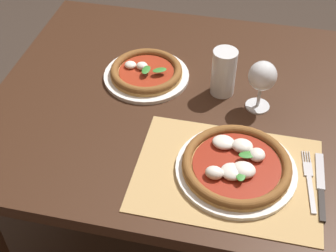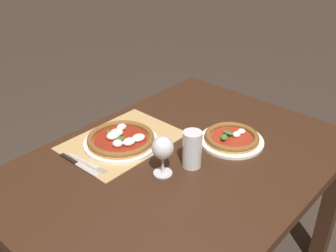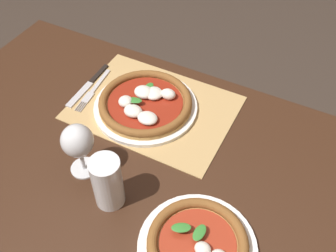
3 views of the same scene
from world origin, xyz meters
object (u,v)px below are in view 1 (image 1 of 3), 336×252
at_px(wine_glass, 262,78).
at_px(pizza_near, 236,165).
at_px(pint_glass, 225,73).
at_px(fork, 309,180).
at_px(pizza_far, 146,73).
at_px(knife, 321,185).

bearing_deg(wine_glass, pizza_near, -97.26).
bearing_deg(wine_glass, pint_glass, 156.79).
bearing_deg(fork, pint_glass, 130.18).
height_order(pizza_near, fork, pizza_near).
bearing_deg(fork, pizza_far, 147.27).
height_order(pint_glass, knife, pint_glass).
bearing_deg(pint_glass, pizza_far, 175.61).
relative_size(wine_glass, fork, 0.77).
relative_size(pizza_far, wine_glass, 1.71).
height_order(pizza_far, pint_glass, pint_glass).
bearing_deg(wine_glass, pizza_far, 169.57).
relative_size(pizza_near, wine_glass, 1.97).
height_order(pizza_near, wine_glass, wine_glass).
bearing_deg(pizza_near, fork, 2.18).
xyz_separation_m(pizza_near, fork, (0.18, 0.01, -0.02)).
relative_size(pizza_near, pint_glass, 2.10).
height_order(wine_glass, pint_glass, wine_glass).
height_order(pizza_far, wine_glass, wine_glass).
bearing_deg(fork, knife, -22.12).
relative_size(pizza_near, fork, 1.52).
height_order(pizza_near, pizza_far, pizza_near).
height_order(fork, knife, knife).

